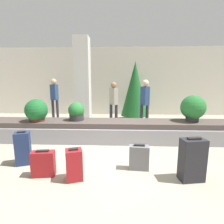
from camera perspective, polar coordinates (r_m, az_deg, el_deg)
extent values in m
plane|color=#9E937F|center=(3.75, -0.91, -16.05)|extent=(18.00, 18.00, 0.00)
cube|color=beige|center=(8.52, 1.06, 9.90)|extent=(18.00, 0.06, 3.20)
cube|color=gray|center=(4.97, 0.00, -6.76)|extent=(7.27, 0.95, 0.41)
cube|color=#4C423D|center=(4.90, 0.00, -3.68)|extent=(6.98, 0.79, 0.14)
cube|color=silver|center=(6.66, -9.54, 9.63)|extent=(0.54, 0.54, 3.20)
cube|color=maroon|center=(3.13, -12.26, -16.52)|extent=(0.33, 0.30, 0.53)
cube|color=black|center=(3.01, -12.47, -11.74)|extent=(0.17, 0.12, 0.03)
cube|color=navy|center=(3.97, -27.05, -10.54)|extent=(0.33, 0.29, 0.66)
cube|color=black|center=(3.87, -27.47, -5.75)|extent=(0.17, 0.12, 0.03)
cube|color=maroon|center=(3.41, -21.50, -15.46)|extent=(0.41, 0.23, 0.45)
cube|color=black|center=(3.32, -21.78, -11.72)|extent=(0.22, 0.09, 0.03)
cube|color=#232328|center=(3.30, 24.71, -14.03)|extent=(0.42, 0.29, 0.72)
cube|color=black|center=(3.17, 25.23, -7.79)|extent=(0.23, 0.12, 0.03)
cube|color=slate|center=(3.44, 8.78, -14.49)|extent=(0.38, 0.20, 0.46)
cube|color=black|center=(3.34, 8.90, -10.65)|extent=(0.21, 0.07, 0.03)
cylinder|color=#2D2D2D|center=(5.28, 24.70, -1.66)|extent=(0.34, 0.34, 0.21)
sphere|color=#236B2D|center=(5.24, 24.94, 1.41)|extent=(0.66, 0.66, 0.66)
cylinder|color=#2D2D2D|center=(5.05, -11.47, -1.73)|extent=(0.40, 0.40, 0.16)
sphere|color=#236B2D|center=(5.01, -11.56, 0.56)|extent=(0.45, 0.45, 0.45)
cylinder|color=#4C2319|center=(5.26, -23.29, -2.00)|extent=(0.41, 0.41, 0.14)
sphere|color=#195B28|center=(5.21, -23.48, 0.54)|extent=(0.60, 0.60, 0.60)
cylinder|color=#282833|center=(6.31, 9.57, -1.34)|extent=(0.11, 0.11, 0.81)
cylinder|color=#282833|center=(6.34, 11.37, -1.35)|extent=(0.11, 0.11, 0.81)
cube|color=navy|center=(6.22, 10.69, 5.20)|extent=(0.30, 0.37, 0.64)
sphere|color=beige|center=(6.20, 10.83, 9.23)|extent=(0.24, 0.24, 0.24)
cylinder|color=#282833|center=(8.04, -18.71, 0.84)|extent=(0.11, 0.11, 0.83)
cylinder|color=#282833|center=(7.97, -17.37, 0.84)|extent=(0.11, 0.11, 0.83)
cube|color=navy|center=(7.93, -18.34, 6.14)|extent=(0.37, 0.31, 0.66)
sphere|color=tan|center=(7.91, -18.53, 9.39)|extent=(0.24, 0.24, 0.24)
cylinder|color=#282833|center=(6.65, -0.33, -0.78)|extent=(0.11, 0.11, 0.77)
cylinder|color=#282833|center=(6.64, 1.40, -0.80)|extent=(0.11, 0.11, 0.77)
cube|color=gray|center=(6.54, 0.54, 5.14)|extent=(0.34, 0.36, 0.61)
sphere|color=#936B4C|center=(6.52, 0.55, 8.79)|extent=(0.22, 0.22, 0.22)
cylinder|color=#4C331E|center=(7.59, 7.25, -1.74)|extent=(0.16, 0.16, 0.18)
cone|color=#195623|center=(7.43, 7.46, 7.46)|extent=(1.12, 1.12, 2.25)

